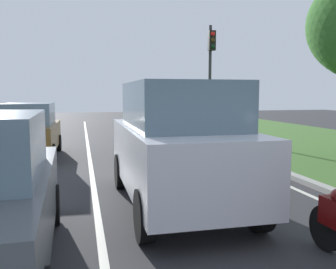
% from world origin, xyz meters
% --- Properties ---
extents(ground_plane, '(60.00, 60.00, 0.00)m').
position_xyz_m(ground_plane, '(0.00, 14.00, 0.00)').
color(ground_plane, '#2D2D30').
extents(lane_line_center, '(0.12, 32.00, 0.01)m').
position_xyz_m(lane_line_center, '(-0.70, 14.00, 0.00)').
color(lane_line_center, silver).
rests_on(lane_line_center, ground).
extents(lane_line_right_edge, '(0.12, 32.00, 0.01)m').
position_xyz_m(lane_line_right_edge, '(3.60, 14.00, 0.00)').
color(lane_line_right_edge, silver).
rests_on(lane_line_right_edge, ground).
extents(grass_verge_right, '(9.00, 48.00, 0.06)m').
position_xyz_m(grass_verge_right, '(8.50, 14.00, 0.03)').
color(grass_verge_right, '#3D6628').
rests_on(grass_verge_right, ground).
extents(curb_right, '(0.24, 48.00, 0.12)m').
position_xyz_m(curb_right, '(4.10, 14.00, 0.06)').
color(curb_right, '#9E9B93').
rests_on(curb_right, ground).
extents(car_suv_ahead, '(1.98, 4.51, 2.28)m').
position_xyz_m(car_suv_ahead, '(0.77, 8.18, 1.17)').
color(car_suv_ahead, silver).
rests_on(car_suv_ahead, ground).
extents(car_hatchback_far, '(1.79, 3.73, 1.78)m').
position_xyz_m(car_hatchback_far, '(-2.56, 14.30, 0.88)').
color(car_hatchback_far, brown).
rests_on(car_hatchback_far, ground).
extents(traffic_light_near_right, '(0.32, 0.50, 5.24)m').
position_xyz_m(traffic_light_near_right, '(5.02, 18.24, 3.52)').
color(traffic_light_near_right, '#2D2D2D').
rests_on(traffic_light_near_right, ground).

